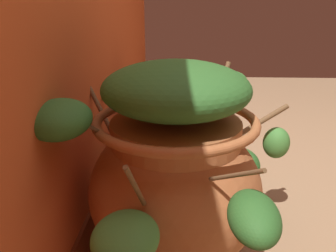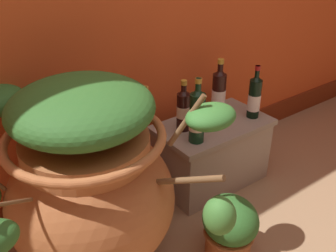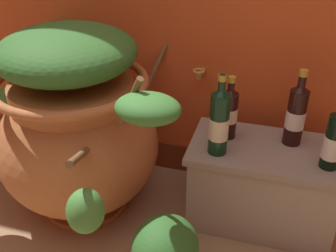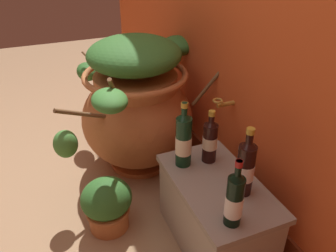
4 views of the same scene
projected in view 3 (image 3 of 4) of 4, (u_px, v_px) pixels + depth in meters
The scene contains 6 objects.
terracotta_urn at pixel (77, 125), 1.70m from camera, with size 1.09×1.14×0.87m.
stone_ledge at pixel (262, 182), 1.72m from camera, with size 0.64×0.37×0.39m.
wine_bottle_left at pixel (334, 139), 1.45m from camera, with size 0.07×0.07×0.30m.
wine_bottle_middle at pixel (296, 113), 1.59m from camera, with size 0.08×0.08×0.33m.
wine_bottle_right at pixel (219, 120), 1.53m from camera, with size 0.08×0.08×0.34m.
wine_bottle_back at pixel (229, 111), 1.65m from camera, with size 0.07×0.07×0.28m.
Camera 3 is at (0.39, -0.60, 1.28)m, focal length 41.69 mm.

